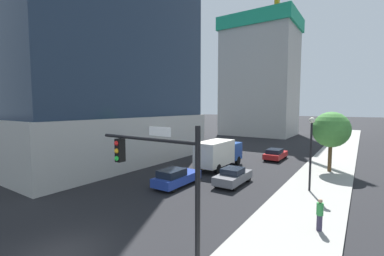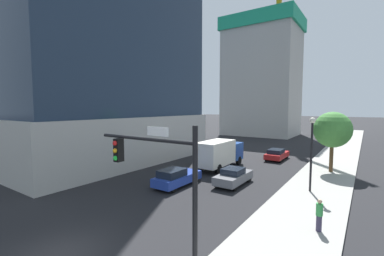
{
  "view_description": "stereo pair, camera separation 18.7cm",
  "coord_description": "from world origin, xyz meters",
  "px_view_note": "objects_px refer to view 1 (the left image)",
  "views": [
    {
      "loc": [
        10.87,
        -5.66,
        6.62
      ],
      "look_at": [
        0.41,
        9.92,
        5.09
      ],
      "focal_mm": 23.97,
      "sensor_mm": 36.0,
      "label": 1
    },
    {
      "loc": [
        11.03,
        -5.55,
        6.62
      ],
      "look_at": [
        0.41,
        9.92,
        5.09
      ],
      "focal_mm": 23.97,
      "sensor_mm": 36.0,
      "label": 2
    }
  ],
  "objects_px": {
    "construction_building": "(260,72)",
    "pedestrian_green_shirt": "(320,214)",
    "street_lamp": "(311,143)",
    "car_blue": "(176,177)",
    "car_red": "(275,154)",
    "box_truck": "(219,153)",
    "street_tree": "(331,130)",
    "traffic_light_pole": "(159,170)",
    "car_gray": "(233,176)"
  },
  "relations": [
    {
      "from": "construction_building",
      "to": "street_tree",
      "type": "xyz_separation_m",
      "value": [
        18.34,
        -31.41,
        -10.63
      ]
    },
    {
      "from": "car_blue",
      "to": "pedestrian_green_shirt",
      "type": "xyz_separation_m",
      "value": [
        11.16,
        -2.2,
        0.26
      ]
    },
    {
      "from": "box_truck",
      "to": "car_red",
      "type": "bearing_deg",
      "value": 64.85
    },
    {
      "from": "traffic_light_pole",
      "to": "pedestrian_green_shirt",
      "type": "bearing_deg",
      "value": 53.44
    },
    {
      "from": "construction_building",
      "to": "pedestrian_green_shirt",
      "type": "height_order",
      "value": "construction_building"
    },
    {
      "from": "construction_building",
      "to": "traffic_light_pole",
      "type": "xyz_separation_m",
      "value": [
        14.23,
        -52.6,
        -10.92
      ]
    },
    {
      "from": "street_lamp",
      "to": "car_red",
      "type": "xyz_separation_m",
      "value": [
        -5.8,
        11.18,
        -3.18
      ]
    },
    {
      "from": "traffic_light_pole",
      "to": "pedestrian_green_shirt",
      "type": "distance_m",
      "value": 9.04
    },
    {
      "from": "street_lamp",
      "to": "car_gray",
      "type": "relative_size",
      "value": 1.33
    },
    {
      "from": "street_lamp",
      "to": "car_blue",
      "type": "distance_m",
      "value": 11.04
    },
    {
      "from": "street_tree",
      "to": "car_red",
      "type": "bearing_deg",
      "value": 151.31
    },
    {
      "from": "pedestrian_green_shirt",
      "to": "car_gray",
      "type": "bearing_deg",
      "value": 144.44
    },
    {
      "from": "car_gray",
      "to": "box_truck",
      "type": "xyz_separation_m",
      "value": [
        -3.79,
        4.52,
        0.99
      ]
    },
    {
      "from": "construction_building",
      "to": "car_red",
      "type": "bearing_deg",
      "value": -66.85
    },
    {
      "from": "car_gray",
      "to": "car_blue",
      "type": "height_order",
      "value": "car_blue"
    },
    {
      "from": "construction_building",
      "to": "traffic_light_pole",
      "type": "distance_m",
      "value": 55.57
    },
    {
      "from": "car_red",
      "to": "box_truck",
      "type": "height_order",
      "value": "box_truck"
    },
    {
      "from": "construction_building",
      "to": "street_tree",
      "type": "relative_size",
      "value": 5.92
    },
    {
      "from": "car_blue",
      "to": "traffic_light_pole",
      "type": "bearing_deg",
      "value": -56.04
    },
    {
      "from": "construction_building",
      "to": "street_lamp",
      "type": "distance_m",
      "value": 44.33
    },
    {
      "from": "construction_building",
      "to": "traffic_light_pole",
      "type": "height_order",
      "value": "construction_building"
    },
    {
      "from": "car_red",
      "to": "box_truck",
      "type": "bearing_deg",
      "value": -115.15
    },
    {
      "from": "box_truck",
      "to": "pedestrian_green_shirt",
      "type": "distance_m",
      "value": 14.86
    },
    {
      "from": "car_blue",
      "to": "pedestrian_green_shirt",
      "type": "relative_size",
      "value": 2.73
    },
    {
      "from": "car_gray",
      "to": "box_truck",
      "type": "relative_size",
      "value": 0.6
    },
    {
      "from": "traffic_light_pole",
      "to": "pedestrian_green_shirt",
      "type": "height_order",
      "value": "traffic_light_pole"
    },
    {
      "from": "construction_building",
      "to": "street_tree",
      "type": "height_order",
      "value": "construction_building"
    },
    {
      "from": "street_lamp",
      "to": "street_tree",
      "type": "relative_size",
      "value": 0.95
    },
    {
      "from": "car_red",
      "to": "car_blue",
      "type": "bearing_deg",
      "value": -103.6
    },
    {
      "from": "box_truck",
      "to": "pedestrian_green_shirt",
      "type": "bearing_deg",
      "value": -41.26
    },
    {
      "from": "street_lamp",
      "to": "car_gray",
      "type": "xyz_separation_m",
      "value": [
        -5.8,
        -1.41,
        -3.16
      ]
    },
    {
      "from": "car_blue",
      "to": "pedestrian_green_shirt",
      "type": "distance_m",
      "value": 11.38
    },
    {
      "from": "street_lamp",
      "to": "traffic_light_pole",
      "type": "bearing_deg",
      "value": -104.52
    },
    {
      "from": "car_gray",
      "to": "traffic_light_pole",
      "type": "bearing_deg",
      "value": -79.25
    },
    {
      "from": "street_lamp",
      "to": "car_blue",
      "type": "relative_size",
      "value": 1.22
    },
    {
      "from": "car_blue",
      "to": "street_tree",
      "type": "bearing_deg",
      "value": 50.01
    },
    {
      "from": "traffic_light_pole",
      "to": "box_truck",
      "type": "xyz_separation_m",
      "value": [
        -6.09,
        16.63,
        -2.36
      ]
    },
    {
      "from": "traffic_light_pole",
      "to": "box_truck",
      "type": "height_order",
      "value": "traffic_light_pole"
    },
    {
      "from": "construction_building",
      "to": "box_truck",
      "type": "height_order",
      "value": "construction_building"
    },
    {
      "from": "box_truck",
      "to": "pedestrian_green_shirt",
      "type": "xyz_separation_m",
      "value": [
        11.16,
        -9.79,
        -0.7
      ]
    },
    {
      "from": "box_truck",
      "to": "street_lamp",
      "type": "bearing_deg",
      "value": -17.96
    },
    {
      "from": "construction_building",
      "to": "pedestrian_green_shirt",
      "type": "xyz_separation_m",
      "value": [
        19.3,
        -45.76,
        -13.98
      ]
    },
    {
      "from": "car_blue",
      "to": "car_red",
      "type": "bearing_deg",
      "value": 76.4
    },
    {
      "from": "construction_building",
      "to": "car_gray",
      "type": "distance_m",
      "value": 44.57
    },
    {
      "from": "traffic_light_pole",
      "to": "car_blue",
      "type": "distance_m",
      "value": 11.39
    },
    {
      "from": "box_truck",
      "to": "pedestrian_green_shirt",
      "type": "relative_size",
      "value": 4.16
    },
    {
      "from": "street_tree",
      "to": "car_gray",
      "type": "bearing_deg",
      "value": -125.17
    },
    {
      "from": "construction_building",
      "to": "car_gray",
      "type": "xyz_separation_m",
      "value": [
        11.93,
        -40.5,
        -14.27
      ]
    },
    {
      "from": "street_tree",
      "to": "pedestrian_green_shirt",
      "type": "xyz_separation_m",
      "value": [
        0.96,
        -14.35,
        -3.35
      ]
    },
    {
      "from": "pedestrian_green_shirt",
      "to": "car_blue",
      "type": "bearing_deg",
      "value": 168.84
    }
  ]
}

